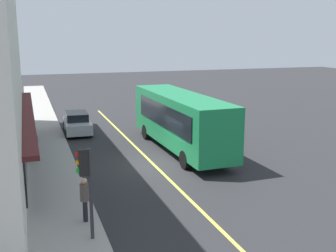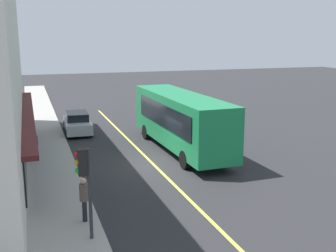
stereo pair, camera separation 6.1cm
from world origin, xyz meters
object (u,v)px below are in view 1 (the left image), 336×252
object	(u,v)px
car_silver	(77,123)
traffic_light	(85,173)
pedestrian_at_corner	(35,144)
bus	(180,119)
pedestrian_waiting	(85,196)

from	to	relation	value
car_silver	traffic_light	bearing A→B (deg)	174.24
car_silver	pedestrian_at_corner	bearing A→B (deg)	154.98
bus	car_silver	world-z (taller)	bus
bus	pedestrian_at_corner	world-z (taller)	bus
car_silver	pedestrian_waiting	xyz separation A→B (m)	(-15.53, 1.59, 0.43)
traffic_light	pedestrian_waiting	size ratio (longest dim) A/B	1.88
traffic_light	bus	bearing A→B (deg)	-35.45
car_silver	bus	bearing A→B (deg)	-141.45
bus	car_silver	size ratio (longest dim) A/B	2.56
pedestrian_waiting	traffic_light	bearing A→B (deg)	174.98
pedestrian_at_corner	pedestrian_waiting	world-z (taller)	pedestrian_waiting
car_silver	pedestrian_at_corner	size ratio (longest dim) A/B	2.75
bus	car_silver	bearing A→B (deg)	38.55
car_silver	pedestrian_at_corner	distance (m)	7.36
traffic_light	pedestrian_waiting	world-z (taller)	traffic_light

